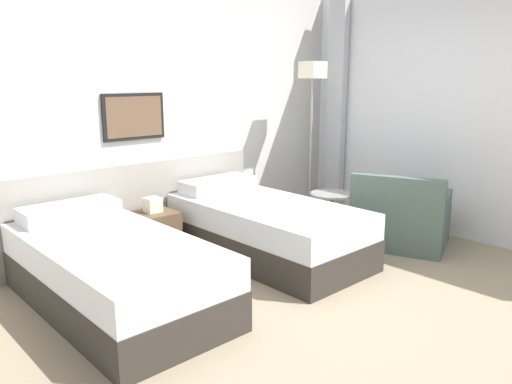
{
  "coord_description": "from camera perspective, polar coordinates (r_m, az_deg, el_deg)",
  "views": [
    {
      "loc": [
        -2.79,
        -2.17,
        1.69
      ],
      "look_at": [
        0.2,
        1.06,
        0.68
      ],
      "focal_mm": 35.0,
      "sensor_mm": 36.0,
      "label": 1
    }
  ],
  "objects": [
    {
      "name": "wall_headboard",
      "position": [
        5.17,
        -10.37,
        8.4
      ],
      "size": [
        10.0,
        0.1,
        2.7
      ],
      "color": "silver",
      "rests_on": "ground_plane"
    },
    {
      "name": "wall_window",
      "position": [
        5.58,
        25.26,
        8.13
      ],
      "size": [
        0.21,
        4.65,
        2.7
      ],
      "color": "white",
      "rests_on": "ground_plane"
    },
    {
      "name": "side_table",
      "position": [
        5.35,
        8.57,
        -1.68
      ],
      "size": [
        0.45,
        0.45,
        0.5
      ],
      "color": "gray",
      "rests_on": "ground_plane"
    },
    {
      "name": "armchair",
      "position": [
        5.33,
        16.17,
        -3.23
      ],
      "size": [
        1.04,
        1.11,
        0.77
      ],
      "rotation": [
        0.0,
        0.0,
        1.93
      ],
      "color": "#4C6056",
      "rests_on": "ground_plane"
    },
    {
      "name": "floor_lamp",
      "position": [
        5.8,
        6.45,
        11.47
      ],
      "size": [
        0.24,
        0.24,
        1.87
      ],
      "color": "#9E9993",
      "rests_on": "ground_plane"
    },
    {
      "name": "nightstand",
      "position": [
        4.91,
        -11.58,
        -4.6
      ],
      "size": [
        0.39,
        0.41,
        0.58
      ],
      "color": "brown",
      "rests_on": "ground_plane"
    },
    {
      "name": "bed_near_window",
      "position": [
        4.81,
        1.1,
        -4.2
      ],
      "size": [
        0.99,
        1.97,
        0.66
      ],
      "color": "#332D28",
      "rests_on": "ground_plane"
    },
    {
      "name": "ground_plane",
      "position": [
        3.92,
        8.63,
        -12.77
      ],
      "size": [
        16.0,
        16.0,
        0.0
      ],
      "primitive_type": "plane",
      "color": "gray"
    },
    {
      "name": "bed_near_door",
      "position": [
        3.94,
        -16.0,
        -8.67
      ],
      "size": [
        0.99,
        1.97,
        0.66
      ],
      "color": "#332D28",
      "rests_on": "ground_plane"
    }
  ]
}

